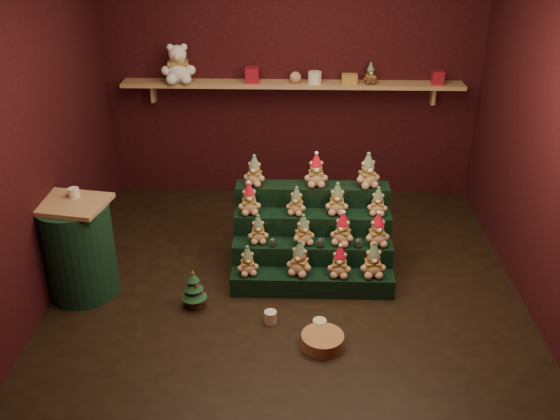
{
  "coord_description": "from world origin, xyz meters",
  "views": [
    {
      "loc": [
        0.07,
        -4.59,
        3.08
      ],
      "look_at": [
        -0.08,
        0.25,
        0.63
      ],
      "focal_mm": 40.0,
      "sensor_mm": 36.0,
      "label": 1
    }
  ],
  "objects_px": {
    "snow_globe_a": "(273,242)",
    "snow_globe_b": "(320,242)",
    "mug_right": "(319,326)",
    "brown_bear": "(370,74)",
    "snow_globe_c": "(358,243)",
    "mini_christmas_tree": "(194,289)",
    "side_table": "(78,248)",
    "wicker_basket": "(322,341)",
    "riser_tier_front": "(312,283)",
    "white_bear": "(178,58)",
    "mug_left": "(271,317)"
  },
  "relations": [
    {
      "from": "mug_left",
      "to": "mug_right",
      "type": "distance_m",
      "value": 0.41
    },
    {
      "from": "riser_tier_front",
      "to": "mug_left",
      "type": "relative_size",
      "value": 13.73
    },
    {
      "from": "snow_globe_c",
      "to": "wicker_basket",
      "type": "relative_size",
      "value": 0.27
    },
    {
      "from": "riser_tier_front",
      "to": "snow_globe_b",
      "type": "bearing_deg",
      "value": 67.04
    },
    {
      "from": "snow_globe_b",
      "to": "mug_right",
      "type": "height_order",
      "value": "snow_globe_b"
    },
    {
      "from": "side_table",
      "to": "snow_globe_c",
      "type": "bearing_deg",
      "value": 14.54
    },
    {
      "from": "mini_christmas_tree",
      "to": "side_table",
      "type": "bearing_deg",
      "value": 168.54
    },
    {
      "from": "snow_globe_a",
      "to": "side_table",
      "type": "xyz_separation_m",
      "value": [
        -1.63,
        -0.2,
        0.03
      ]
    },
    {
      "from": "white_bear",
      "to": "wicker_basket",
      "type": "bearing_deg",
      "value": -68.26
    },
    {
      "from": "snow_globe_c",
      "to": "side_table",
      "type": "xyz_separation_m",
      "value": [
        -2.37,
        -0.2,
        0.02
      ]
    },
    {
      "from": "snow_globe_c",
      "to": "mug_right",
      "type": "relative_size",
      "value": 0.81
    },
    {
      "from": "snow_globe_a",
      "to": "side_table",
      "type": "height_order",
      "value": "side_table"
    },
    {
      "from": "wicker_basket",
      "to": "brown_bear",
      "type": "distance_m",
      "value": 3.02
    },
    {
      "from": "mug_right",
      "to": "brown_bear",
      "type": "xyz_separation_m",
      "value": [
        0.55,
        2.46,
        1.37
      ]
    },
    {
      "from": "mini_christmas_tree",
      "to": "brown_bear",
      "type": "relative_size",
      "value": 1.7
    },
    {
      "from": "snow_globe_a",
      "to": "wicker_basket",
      "type": "distance_m",
      "value": 1.04
    },
    {
      "from": "snow_globe_c",
      "to": "white_bear",
      "type": "height_order",
      "value": "white_bear"
    },
    {
      "from": "mini_christmas_tree",
      "to": "wicker_basket",
      "type": "relative_size",
      "value": 1.1
    },
    {
      "from": "mini_christmas_tree",
      "to": "white_bear",
      "type": "distance_m",
      "value": 2.6
    },
    {
      "from": "side_table",
      "to": "white_bear",
      "type": "height_order",
      "value": "white_bear"
    },
    {
      "from": "snow_globe_b",
      "to": "snow_globe_c",
      "type": "height_order",
      "value": "same"
    },
    {
      "from": "side_table",
      "to": "brown_bear",
      "type": "xyz_separation_m",
      "value": [
        2.58,
        1.95,
        1.0
      ]
    },
    {
      "from": "snow_globe_b",
      "to": "snow_globe_c",
      "type": "distance_m",
      "value": 0.33
    },
    {
      "from": "snow_globe_a",
      "to": "snow_globe_b",
      "type": "relative_size",
      "value": 0.88
    },
    {
      "from": "wicker_basket",
      "to": "riser_tier_front",
      "type": "bearing_deg",
      "value": 95.43
    },
    {
      "from": "mug_left",
      "to": "riser_tier_front",
      "type": "bearing_deg",
      "value": 52.56
    },
    {
      "from": "snow_globe_a",
      "to": "snow_globe_c",
      "type": "xyz_separation_m",
      "value": [
        0.74,
        -0.0,
        0.01
      ]
    },
    {
      "from": "white_bear",
      "to": "brown_bear",
      "type": "xyz_separation_m",
      "value": [
        2.0,
        0.0,
        -0.15
      ]
    },
    {
      "from": "snow_globe_c",
      "to": "snow_globe_a",
      "type": "bearing_deg",
      "value": 180.0
    },
    {
      "from": "snow_globe_c",
      "to": "mug_left",
      "type": "distance_m",
      "value": 1.01
    },
    {
      "from": "brown_bear",
      "to": "riser_tier_front",
      "type": "bearing_deg",
      "value": -116.47
    },
    {
      "from": "snow_globe_a",
      "to": "brown_bear",
      "type": "height_order",
      "value": "brown_bear"
    },
    {
      "from": "mug_left",
      "to": "mug_right",
      "type": "height_order",
      "value": "mug_right"
    },
    {
      "from": "wicker_basket",
      "to": "white_bear",
      "type": "height_order",
      "value": "white_bear"
    },
    {
      "from": "snow_globe_b",
      "to": "side_table",
      "type": "distance_m",
      "value": 2.05
    },
    {
      "from": "snow_globe_a",
      "to": "wicker_basket",
      "type": "xyz_separation_m",
      "value": [
        0.42,
        -0.89,
        -0.35
      ]
    },
    {
      "from": "wicker_basket",
      "to": "white_bear",
      "type": "bearing_deg",
      "value": 119.06
    },
    {
      "from": "brown_bear",
      "to": "white_bear",
      "type": "bearing_deg",
      "value": 171.09
    },
    {
      "from": "riser_tier_front",
      "to": "snow_globe_b",
      "type": "height_order",
      "value": "snow_globe_b"
    },
    {
      "from": "snow_globe_c",
      "to": "mug_right",
      "type": "height_order",
      "value": "snow_globe_c"
    },
    {
      "from": "mug_left",
      "to": "mug_right",
      "type": "xyz_separation_m",
      "value": [
        0.39,
        -0.11,
        0.0
      ]
    },
    {
      "from": "snow_globe_b",
      "to": "mug_right",
      "type": "distance_m",
      "value": 0.79
    },
    {
      "from": "mug_right",
      "to": "snow_globe_a",
      "type": "bearing_deg",
      "value": 119.21
    },
    {
      "from": "riser_tier_front",
      "to": "snow_globe_a",
      "type": "height_order",
      "value": "snow_globe_a"
    },
    {
      "from": "riser_tier_front",
      "to": "wicker_basket",
      "type": "distance_m",
      "value": 0.73
    },
    {
      "from": "snow_globe_a",
      "to": "snow_globe_c",
      "type": "relative_size",
      "value": 0.88
    },
    {
      "from": "wicker_basket",
      "to": "brown_bear",
      "type": "relative_size",
      "value": 1.54
    },
    {
      "from": "riser_tier_front",
      "to": "wicker_basket",
      "type": "xyz_separation_m",
      "value": [
        0.07,
        -0.73,
        -0.04
      ]
    },
    {
      "from": "snow_globe_a",
      "to": "snow_globe_c",
      "type": "distance_m",
      "value": 0.74
    },
    {
      "from": "snow_globe_a",
      "to": "wicker_basket",
      "type": "relative_size",
      "value": 0.24
    }
  ]
}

